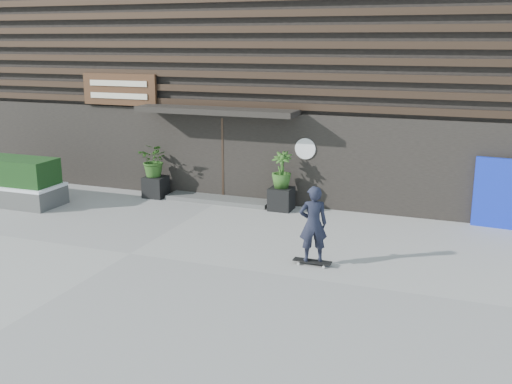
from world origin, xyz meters
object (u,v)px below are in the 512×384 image
at_px(planter_pot_left, 156,187).
at_px(planter_pot_right, 281,199).
at_px(skateboarder, 313,224).
at_px(raised_bed, 3,193).

bearing_deg(planter_pot_left, planter_pot_right, 0.00).
relative_size(planter_pot_left, skateboarder, 0.37).
bearing_deg(planter_pot_right, skateboarder, -62.83).
bearing_deg(skateboarder, raised_bed, 169.85).
relative_size(raised_bed, skateboarder, 2.14).
distance_m(planter_pot_right, raised_bed, 7.75).
distance_m(raised_bed, skateboarder, 9.55).
xyz_separation_m(raised_bed, skateboarder, (9.38, -1.68, 0.61)).
xyz_separation_m(planter_pot_left, skateboarder, (5.69, -3.68, 0.56)).
bearing_deg(planter_pot_right, planter_pot_left, 180.00).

